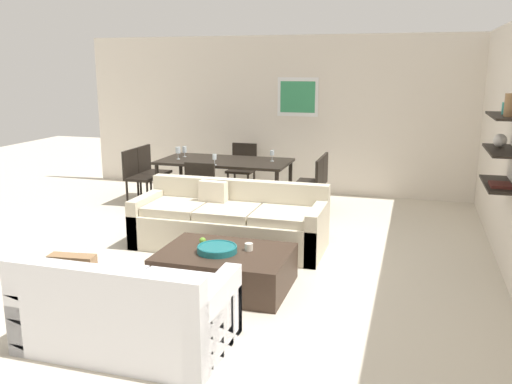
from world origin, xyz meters
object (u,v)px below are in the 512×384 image
at_px(sofa_beige, 230,224).
at_px(wine_glass_foot, 214,157).
at_px(wine_glass_left_far, 184,150).
at_px(dining_chair_left_near, 137,173).
at_px(dining_chair_left_far, 150,168).
at_px(candle_jar, 249,247).
at_px(wine_glass_left_near, 178,150).
at_px(loveseat_white, 126,311).
at_px(apple_on_coffee_table, 203,241).
at_px(dining_chair_right_far, 317,178).
at_px(dining_chair_right_near, 311,184).
at_px(coffee_table, 225,269).
at_px(dining_chair_foot, 203,188).
at_px(dining_table, 225,164).
at_px(decorative_bowl, 217,249).
at_px(dining_chair_head, 243,166).
at_px(wine_glass_right_far, 272,153).

distance_m(sofa_beige, wine_glass_foot, 1.66).
bearing_deg(wine_glass_left_far, dining_chair_left_near, -153.11).
bearing_deg(dining_chair_left_far, candle_jar, -49.06).
relative_size(wine_glass_left_near, wine_glass_foot, 1.19).
xyz_separation_m(candle_jar, wine_glass_left_far, (-2.05, 3.05, 0.45)).
xyz_separation_m(loveseat_white, wine_glass_left_near, (-1.47, 4.22, 0.60)).
xyz_separation_m(apple_on_coffee_table, dining_chair_left_near, (-2.22, 2.65, 0.09)).
bearing_deg(dining_chair_right_far, dining_chair_right_near, -90.00).
xyz_separation_m(coffee_table, dining_chair_foot, (-1.09, 2.11, 0.31)).
bearing_deg(dining_table, sofa_beige, -68.39).
bearing_deg(dining_table, decorative_bowl, -71.55).
xyz_separation_m(candle_jar, dining_table, (-1.31, 2.93, 0.27)).
height_order(loveseat_white, dining_chair_right_near, dining_chair_right_near).
distance_m(apple_on_coffee_table, dining_chair_foot, 2.12).
bearing_deg(apple_on_coffee_table, decorative_bowl, -39.73).
relative_size(loveseat_white, dining_chair_left_far, 1.82).
height_order(dining_chair_left_far, wine_glass_left_far, wine_glass_left_far).
bearing_deg(coffee_table, dining_chair_right_far, 84.10).
bearing_deg(dining_chair_head, dining_chair_left_near, -141.50).
relative_size(dining_chair_left_near, wine_glass_right_far, 5.23).
height_order(dining_table, wine_glass_foot, wine_glass_foot).
bearing_deg(dining_chair_right_far, dining_table, -171.01).
bearing_deg(loveseat_white, dining_chair_right_far, 81.40).
bearing_deg(wine_glass_right_far, wine_glass_left_far, 180.00).
bearing_deg(wine_glass_left_near, dining_chair_right_near, -2.69).
bearing_deg(wine_glass_left_near, dining_chair_left_far, 153.11).
bearing_deg(dining_chair_head, dining_table, -90.00).
bearing_deg(wine_glass_right_far, dining_chair_right_far, 8.38).
xyz_separation_m(dining_table, dining_chair_left_far, (-1.42, 0.23, -0.18)).
height_order(dining_chair_left_near, dining_chair_head, same).
bearing_deg(candle_jar, dining_chair_head, 108.86).
relative_size(dining_chair_head, dining_chair_right_near, 1.00).
height_order(candle_jar, dining_chair_left_far, dining_chair_left_far).
bearing_deg(decorative_bowl, candle_jar, 26.99).
xyz_separation_m(loveseat_white, decorative_bowl, (0.29, 1.27, 0.12)).
relative_size(wine_glass_left_near, wine_glass_right_far, 1.16).
height_order(decorative_bowl, dining_table, dining_table).
height_order(wine_glass_left_far, wine_glass_foot, wine_glass_left_far).
distance_m(dining_chair_right_far, wine_glass_right_far, 0.79).
relative_size(candle_jar, dining_chair_head, 0.10).
height_order(dining_chair_foot, dining_chair_right_far, same).
distance_m(dining_chair_left_far, dining_chair_right_near, 2.88).
xyz_separation_m(coffee_table, dining_chair_right_far, (0.34, 3.25, 0.31)).
distance_m(loveseat_white, dining_chair_head, 5.31).
relative_size(apple_on_coffee_table, wine_glass_foot, 0.44).
distance_m(decorative_bowl, wine_glass_right_far, 3.24).
relative_size(candle_jar, dining_table, 0.04).
bearing_deg(wine_glass_left_near, decorative_bowl, -59.15).
relative_size(dining_chair_head, wine_glass_left_far, 5.19).
bearing_deg(dining_chair_right_near, dining_chair_left_far, 171.01).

